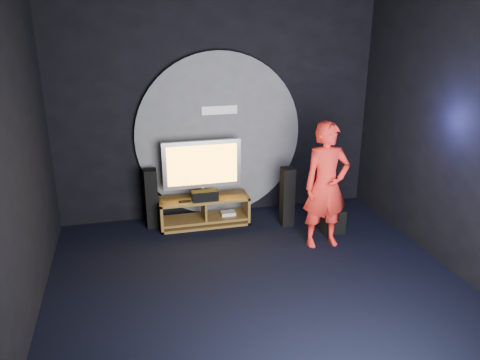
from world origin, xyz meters
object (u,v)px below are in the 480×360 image
object	(u,v)px
tower_speaker_right	(287,197)
player	(326,186)
tower_speaker_left	(152,198)
media_console	(205,213)
subwoofer	(331,220)
tv	(202,166)

from	to	relation	value
tower_speaker_right	player	world-z (taller)	player
tower_speaker_left	player	bearing A→B (deg)	-26.96
media_console	tower_speaker_left	size ratio (longest dim) A/B	1.48
tower_speaker_right	media_console	bearing A→B (deg)	165.63
tower_speaker_left	player	distance (m)	2.62
media_console	subwoofer	distance (m)	1.94
media_console	subwoofer	bearing A→B (deg)	-20.94
tv	player	world-z (taller)	player
tower_speaker_left	tower_speaker_right	bearing A→B (deg)	-11.96
tv	tower_speaker_right	world-z (taller)	tv
media_console	tv	distance (m)	0.74
media_console	tower_speaker_right	distance (m)	1.30
media_console	tv	bearing A→B (deg)	96.11
tower_speaker_right	subwoofer	xyz separation A→B (m)	(0.58, -0.38, -0.28)
media_console	tower_speaker_left	xyz separation A→B (m)	(-0.79, 0.11, 0.27)
tv	subwoofer	world-z (taller)	tv
media_console	tower_speaker_right	xyz separation A→B (m)	(1.23, -0.32, 0.27)
media_console	tv	size ratio (longest dim) A/B	1.15
media_console	player	world-z (taller)	player
tower_speaker_left	media_console	bearing A→B (deg)	-8.09
tower_speaker_right	player	size ratio (longest dim) A/B	0.52
subwoofer	media_console	bearing A→B (deg)	159.06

